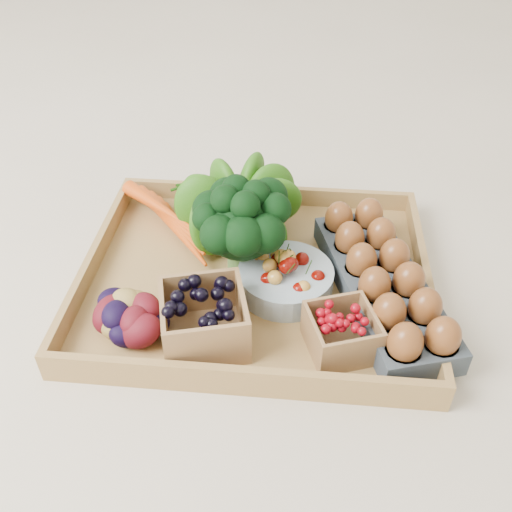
# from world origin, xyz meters

# --- Properties ---
(ground) EXTENTS (4.00, 4.00, 0.00)m
(ground) POSITION_xyz_m (0.00, 0.00, 0.00)
(ground) COLOR beige
(ground) RESTS_ON ground
(tray) EXTENTS (0.55, 0.45, 0.01)m
(tray) POSITION_xyz_m (0.00, 0.00, 0.01)
(tray) COLOR #A37C44
(tray) RESTS_ON ground
(carrots) EXTENTS (0.19, 0.14, 0.05)m
(carrots) POSITION_xyz_m (-0.16, 0.11, 0.04)
(carrots) COLOR #D4490E
(carrots) RESTS_ON tray
(lettuce) EXTENTS (0.14, 0.14, 0.14)m
(lettuce) POSITION_xyz_m (-0.04, 0.12, 0.09)
(lettuce) COLOR #1A550D
(lettuce) RESTS_ON tray
(broccoli) EXTENTS (0.16, 0.16, 0.12)m
(broccoli) POSITION_xyz_m (-0.02, 0.01, 0.08)
(broccoli) COLOR black
(broccoli) RESTS_ON tray
(cherry_bowl) EXTENTS (0.15, 0.15, 0.04)m
(cherry_bowl) POSITION_xyz_m (0.05, -0.02, 0.03)
(cherry_bowl) COLOR #8C9EA5
(cherry_bowl) RESTS_ON tray
(egg_carton) EXTENTS (0.21, 0.36, 0.04)m
(egg_carton) POSITION_xyz_m (0.20, -0.03, 0.03)
(egg_carton) COLOR #384048
(egg_carton) RESTS_ON tray
(potatoes) EXTENTS (0.13, 0.13, 0.08)m
(potatoes) POSITION_xyz_m (-0.17, -0.13, 0.05)
(potatoes) COLOR #450B12
(potatoes) RESTS_ON tray
(punnet_blackberry) EXTENTS (0.14, 0.14, 0.08)m
(punnet_blackberry) POSITION_xyz_m (-0.06, -0.14, 0.06)
(punnet_blackberry) COLOR black
(punnet_blackberry) RESTS_ON tray
(punnet_raspberry) EXTENTS (0.12, 0.12, 0.06)m
(punnet_raspberry) POSITION_xyz_m (0.13, -0.14, 0.05)
(punnet_raspberry) COLOR maroon
(punnet_raspberry) RESTS_ON tray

